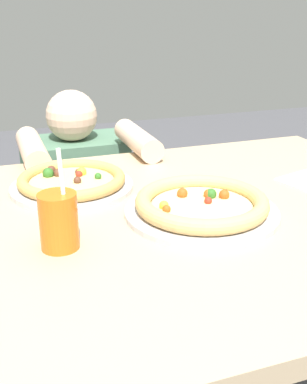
{
  "coord_description": "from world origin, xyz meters",
  "views": [
    {
      "loc": [
        -0.38,
        -0.87,
        1.17
      ],
      "look_at": [
        -0.05,
        0.07,
        0.78
      ],
      "focal_mm": 44.66,
      "sensor_mm": 36.0,
      "label": 1
    }
  ],
  "objects_px": {
    "pizza_near": "(202,205)",
    "drink_cup_colored": "(59,221)",
    "diner_seated": "(79,226)",
    "pizza_far": "(72,182)"
  },
  "relations": [
    {
      "from": "pizza_near",
      "to": "drink_cup_colored",
      "type": "relative_size",
      "value": 1.75
    },
    {
      "from": "pizza_far",
      "to": "drink_cup_colored",
      "type": "height_order",
      "value": "drink_cup_colored"
    },
    {
      "from": "pizza_near",
      "to": "pizza_far",
      "type": "bearing_deg",
      "value": 133.56
    },
    {
      "from": "drink_cup_colored",
      "to": "diner_seated",
      "type": "height_order",
      "value": "drink_cup_colored"
    },
    {
      "from": "pizza_far",
      "to": "drink_cup_colored",
      "type": "xyz_separation_m",
      "value": [
        -0.08,
        -0.29,
        0.04
      ]
    },
    {
      "from": "pizza_near",
      "to": "drink_cup_colored",
      "type": "height_order",
      "value": "drink_cup_colored"
    },
    {
      "from": "pizza_near",
      "to": "pizza_far",
      "type": "xyz_separation_m",
      "value": [
        -0.23,
        0.24,
        -0.0
      ]
    },
    {
      "from": "pizza_near",
      "to": "pizza_far",
      "type": "height_order",
      "value": "pizza_near"
    },
    {
      "from": "pizza_near",
      "to": "drink_cup_colored",
      "type": "distance_m",
      "value": 0.31
    },
    {
      "from": "drink_cup_colored",
      "to": "diner_seated",
      "type": "bearing_deg",
      "value": 77.56
    }
  ]
}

